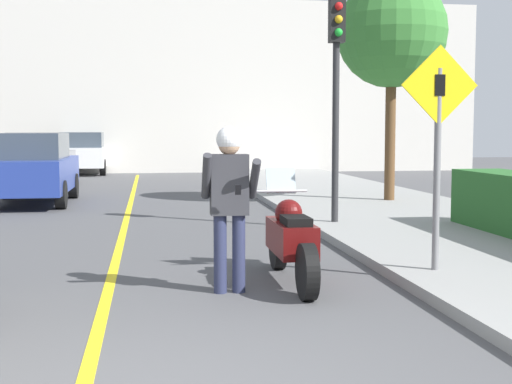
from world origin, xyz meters
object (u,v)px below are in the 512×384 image
object	(u,v)px
motorcycle	(291,240)
crossing_sign	(438,136)
person_biker	(229,191)
street_tree	(392,33)
traffic_light	(336,68)
parked_car_grey	(40,159)
parked_car_blue	(31,168)
parked_car_white	(84,153)

from	to	relation	value
motorcycle	crossing_sign	bearing A→B (deg)	-4.63
motorcycle	person_biker	bearing A→B (deg)	-151.79
person_biker	street_tree	distance (m)	10.06
motorcycle	traffic_light	bearing A→B (deg)	68.89
traffic_light	parked_car_grey	world-z (taller)	traffic_light
crossing_sign	street_tree	bearing A→B (deg)	74.45
parked_car_grey	street_tree	bearing A→B (deg)	-39.16
motorcycle	parked_car_grey	size ratio (longest dim) A/B	0.54
parked_car_blue	parked_car_grey	distance (m)	5.76
parked_car_white	motorcycle	bearing A→B (deg)	-79.00
parked_car_grey	person_biker	bearing A→B (deg)	-74.86
traffic_light	parked_car_blue	bearing A→B (deg)	138.62
person_biker	crossing_sign	size ratio (longest dim) A/B	0.69
street_tree	parked_car_white	bearing A→B (deg)	120.95
motorcycle	traffic_light	world-z (taller)	traffic_light
person_biker	parked_car_blue	size ratio (longest dim) A/B	0.42
crossing_sign	parked_car_white	size ratio (longest dim) A/B	0.61
traffic_light	street_tree	distance (m)	4.53
crossing_sign	street_tree	distance (m)	8.77
parked_car_blue	street_tree	bearing A→B (deg)	-10.62
motorcycle	parked_car_blue	bearing A→B (deg)	114.46
traffic_light	parked_car_white	bearing A→B (deg)	108.67
parked_car_grey	parked_car_blue	bearing A→B (deg)	-83.61
street_tree	parked_car_grey	xyz separation A→B (m)	(-8.94, 7.28, -3.10)
motorcycle	parked_car_grey	distance (m)	16.10
motorcycle	parked_car_blue	xyz separation A→B (m)	(-4.36, 9.58, 0.36)
parked_car_grey	parked_car_white	world-z (taller)	same
person_biker	parked_car_white	distance (m)	22.27
person_biker	parked_car_white	world-z (taller)	person_biker
motorcycle	parked_car_white	bearing A→B (deg)	101.00
parked_car_grey	motorcycle	bearing A→B (deg)	-71.91
crossing_sign	parked_car_blue	bearing A→B (deg)	121.85
parked_car_blue	parked_car_white	bearing A→B (deg)	89.25
crossing_sign	traffic_light	distance (m)	4.56
traffic_light	person_biker	bearing A→B (deg)	-117.15
motorcycle	crossing_sign	distance (m)	2.05
crossing_sign	traffic_light	bearing A→B (deg)	90.30
traffic_light	parked_car_grey	xyz separation A→B (m)	(-6.65, 11.02, -1.97)
crossing_sign	parked_car_grey	distance (m)	16.84
traffic_light	street_tree	size ratio (longest dim) A/B	0.76
person_biker	parked_car_white	size ratio (longest dim) A/B	0.42
parked_car_blue	parked_car_grey	world-z (taller)	same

